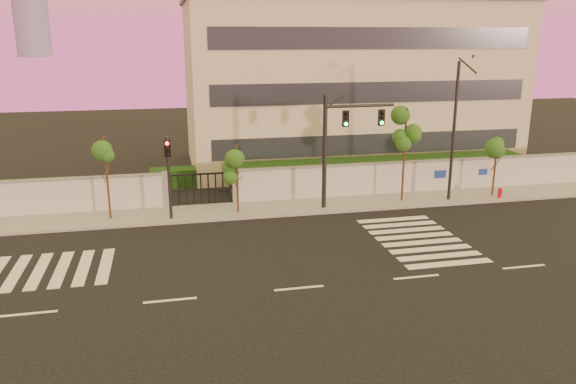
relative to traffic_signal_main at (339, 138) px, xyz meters
name	(u,v)px	position (x,y,z in m)	size (l,w,h in m)	color
ground	(299,288)	(-4.64, -9.86, -4.13)	(120.00, 120.00, 0.00)	black
sidewalk	(256,209)	(-4.64, 0.64, -4.05)	(60.00, 3.00, 0.15)	gray
perimeter_wall	(254,186)	(-4.53, 2.14, -3.06)	(60.00, 0.36, 2.20)	#B0B2B7
hedge_row	(264,178)	(-3.47, 4.88, -3.31)	(41.00, 4.25, 1.80)	black
institutional_building	(347,83)	(4.36, 12.13, 2.03)	(24.40, 12.40, 12.25)	beige
road_markings	(246,256)	(-6.22, -6.10, -4.12)	(57.00, 7.62, 0.02)	silver
street_tree_c	(106,159)	(-12.61, 0.57, -0.72)	(1.46, 1.16, 4.63)	#382314
street_tree_d	(237,163)	(-5.74, 0.11, -1.19)	(1.37, 1.09, 3.99)	#382314
street_tree_e	(406,134)	(4.14, 0.38, 0.04)	(1.56, 1.25, 5.67)	#382314
street_tree_f	(496,155)	(10.06, 0.24, -1.43)	(1.50, 1.19, 3.65)	#382314
traffic_signal_main	(339,138)	(0.00, 0.00, 0.00)	(4.13, 0.41, 6.53)	black
traffic_signal_secondary	(168,168)	(-9.42, -0.27, -1.20)	(0.36, 0.34, 4.61)	black
streetlight_east	(456,125)	(6.96, -0.21, 0.55)	(0.52, 2.09, 8.67)	black
fire_hydrant	(500,194)	(10.19, -0.36, -3.73)	(0.30, 0.29, 0.79)	#B50C1D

